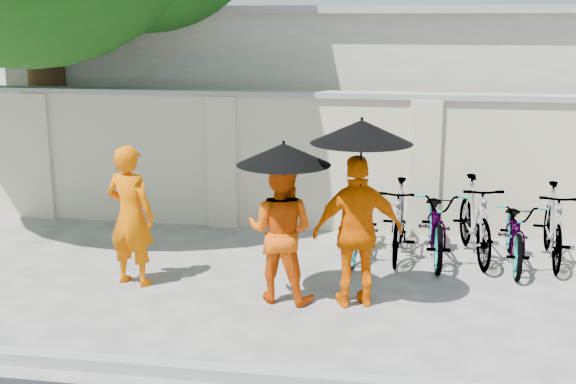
# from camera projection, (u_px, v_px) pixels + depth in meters

# --- Properties ---
(ground) EXTENTS (80.00, 80.00, 0.00)m
(ground) POSITION_uv_depth(u_px,v_px,m) (243.00, 305.00, 8.05)
(ground) COLOR #AEA9A2
(kerb) EXTENTS (40.00, 0.16, 0.12)m
(kerb) POSITION_uv_depth(u_px,v_px,m) (200.00, 371.00, 6.41)
(kerb) COLOR gray
(kerb) RESTS_ON ground
(compound_wall) EXTENTS (20.00, 0.30, 2.00)m
(compound_wall) POSITION_uv_depth(u_px,v_px,m) (356.00, 165.00, 10.73)
(compound_wall) COLOR beige
(compound_wall) RESTS_ON ground
(building_behind) EXTENTS (14.00, 6.00, 3.20)m
(building_behind) POSITION_uv_depth(u_px,v_px,m) (422.00, 99.00, 14.08)
(building_behind) COLOR beige
(building_behind) RESTS_ON ground
(monk_left) EXTENTS (0.70, 0.54, 1.70)m
(monk_left) POSITION_uv_depth(u_px,v_px,m) (131.00, 216.00, 8.53)
(monk_left) COLOR #E96100
(monk_left) RESTS_ON ground
(monk_center) EXTENTS (0.87, 0.72, 1.61)m
(monk_center) POSITION_uv_depth(u_px,v_px,m) (281.00, 231.00, 8.04)
(monk_center) COLOR #EA5207
(monk_center) RESTS_ON ground
(parasol_center) EXTENTS (1.03, 1.03, 0.90)m
(parasol_center) POSITION_uv_depth(u_px,v_px,m) (284.00, 154.00, 7.75)
(parasol_center) COLOR black
(parasol_center) RESTS_ON ground
(monk_right) EXTENTS (1.07, 0.70, 1.70)m
(monk_right) POSITION_uv_depth(u_px,v_px,m) (358.00, 232.00, 7.87)
(monk_right) COLOR #EE6300
(monk_right) RESTS_ON ground
(parasol_right) EXTENTS (1.09, 1.09, 1.13)m
(parasol_right) POSITION_uv_depth(u_px,v_px,m) (362.00, 132.00, 7.53)
(parasol_right) COLOR black
(parasol_right) RESTS_ON ground
(bike_0) EXTENTS (0.79, 1.76, 0.90)m
(bike_0) POSITION_uv_depth(u_px,v_px,m) (361.00, 224.00, 9.63)
(bike_0) COLOR slate
(bike_0) RESTS_ON ground
(bike_1) EXTENTS (0.57, 1.73, 1.03)m
(bike_1) POSITION_uv_depth(u_px,v_px,m) (399.00, 220.00, 9.59)
(bike_1) COLOR slate
(bike_1) RESTS_ON ground
(bike_2) EXTENTS (0.73, 1.93, 1.00)m
(bike_2) POSITION_uv_depth(u_px,v_px,m) (437.00, 222.00, 9.51)
(bike_2) COLOR slate
(bike_2) RESTS_ON ground
(bike_3) EXTENTS (0.74, 1.85, 1.08)m
(bike_3) POSITION_uv_depth(u_px,v_px,m) (475.00, 219.00, 9.54)
(bike_3) COLOR slate
(bike_3) RESTS_ON ground
(bike_4) EXTENTS (0.69, 1.77, 0.92)m
(bike_4) POSITION_uv_depth(u_px,v_px,m) (516.00, 231.00, 9.25)
(bike_4) COLOR slate
(bike_4) RESTS_ON ground
(bike_5) EXTENTS (0.60, 1.73, 1.02)m
(bike_5) POSITION_uv_depth(u_px,v_px,m) (553.00, 225.00, 9.38)
(bike_5) COLOR slate
(bike_5) RESTS_ON ground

